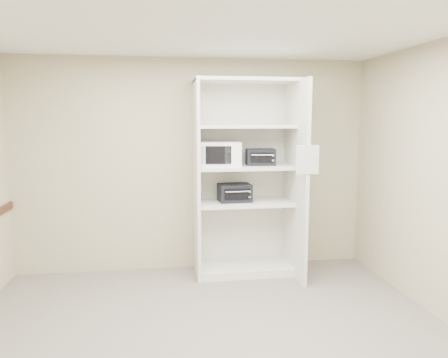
{
  "coord_description": "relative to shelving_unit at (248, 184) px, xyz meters",
  "views": [
    {
      "loc": [
        -0.43,
        -3.57,
        1.94
      ],
      "look_at": [
        0.29,
        1.26,
        1.27
      ],
      "focal_mm": 35.0,
      "sensor_mm": 36.0,
      "label": 1
    }
  ],
  "objects": [
    {
      "name": "floor",
      "position": [
        -0.67,
        -1.7,
        -1.13
      ],
      "size": [
        4.5,
        4.0,
        0.01
      ],
      "primitive_type": "cube",
      "color": "#6A655B",
      "rests_on": "ground"
    },
    {
      "name": "ceiling",
      "position": [
        -0.67,
        -1.7,
        1.57
      ],
      "size": [
        4.5,
        4.0,
        0.01
      ],
      "primitive_type": "cube",
      "color": "white"
    },
    {
      "name": "wall_back",
      "position": [
        -0.67,
        0.3,
        0.22
      ],
      "size": [
        4.5,
        0.02,
        2.7
      ],
      "primitive_type": "cube",
      "color": "#C1B98F",
      "rests_on": "ground"
    },
    {
      "name": "wall_front",
      "position": [
        -0.67,
        -3.7,
        0.22
      ],
      "size": [
        4.5,
        0.02,
        2.7
      ],
      "primitive_type": "cube",
      "color": "#C1B98F",
      "rests_on": "ground"
    },
    {
      "name": "shelving_unit",
      "position": [
        0.0,
        0.0,
        0.0
      ],
      "size": [
        1.24,
        0.92,
        2.42
      ],
      "color": "white",
      "rests_on": "floor"
    },
    {
      "name": "microwave",
      "position": [
        -0.35,
        -0.0,
        0.39
      ],
      "size": [
        0.53,
        0.43,
        0.3
      ],
      "primitive_type": "cube",
      "rotation": [
        0.0,
        0.0,
        -0.12
      ],
      "color": "white",
      "rests_on": "shelving_unit"
    },
    {
      "name": "toaster_oven_upper",
      "position": [
        0.15,
        0.02,
        0.34
      ],
      "size": [
        0.37,
        0.29,
        0.2
      ],
      "primitive_type": "cube",
      "rotation": [
        0.0,
        0.0,
        -0.08
      ],
      "color": "black",
      "rests_on": "shelving_unit"
    },
    {
      "name": "toaster_oven_lower",
      "position": [
        -0.17,
        0.01,
        -0.1
      ],
      "size": [
        0.41,
        0.32,
        0.22
      ],
      "primitive_type": "cube",
      "rotation": [
        0.0,
        0.0,
        0.05
      ],
      "color": "black",
      "rests_on": "shelving_unit"
    },
    {
      "name": "paper_sign",
      "position": [
        0.54,
        -0.63,
        0.36
      ],
      "size": [
        0.25,
        0.02,
        0.32
      ],
      "primitive_type": "cube",
      "rotation": [
        0.0,
        0.0,
        -0.07
      ],
      "color": "white",
      "rests_on": "shelving_unit"
    }
  ]
}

